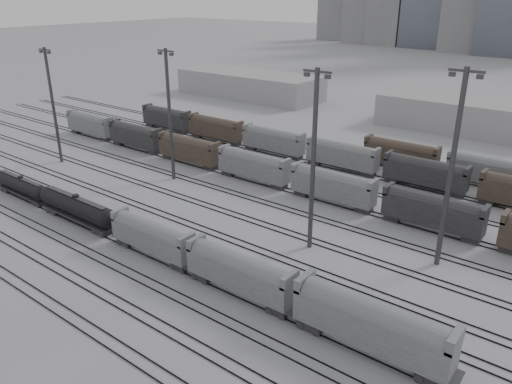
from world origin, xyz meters
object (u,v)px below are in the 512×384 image
Objects in this scene: tank_car_b at (77,207)px; hopper_car_c at (372,322)px; hopper_car_b at (240,271)px; light_mast_c at (313,158)px; tank_car_a at (22,186)px; light_mast_a at (53,103)px; hopper_car_a at (152,236)px.

hopper_car_c reaches higher than tank_car_b.
light_mast_c reaches higher than hopper_car_b.
tank_car_a is 49.06m from hopper_car_b.
tank_car_a is 0.66× the size of light_mast_a.
hopper_car_c is 80.01m from light_mast_a.
hopper_car_a reaches higher than tank_car_b.
hopper_car_a reaches higher than tank_car_a.
light_mast_c is at bearing 17.21° from tank_car_a.
light_mast_a is (-46.05, 15.17, 9.37)m from hopper_car_a.
tank_car_a is 22.06m from light_mast_a.
hopper_car_b is 18.22m from light_mast_c.
tank_car_b is 0.72× the size of light_mast_c.
tank_car_b is at bearing -180.00° from hopper_car_b.
hopper_car_a is 0.94× the size of hopper_car_b.
tank_car_a is 16.40m from tank_car_b.
hopper_car_c is at bearing -11.00° from light_mast_a.
hopper_car_c is 0.70× the size of light_mast_a.
hopper_car_c reaches higher than tank_car_a.
hopper_car_b is at bearing 180.00° from hopper_car_c.
hopper_car_b is 0.90× the size of hopper_car_c.
hopper_car_c is (65.73, 0.00, 1.41)m from tank_car_a.
hopper_car_b is 0.59× the size of light_mast_c.
hopper_car_c is at bearing -42.69° from light_mast_c.
tank_car_a is at bearing -180.00° from tank_car_b.
tank_car_b is 17.33m from hopper_car_a.
hopper_car_a is 23.99m from light_mast_c.
light_mast_c is (-16.53, 15.24, 9.61)m from hopper_car_c.
light_mast_c is (61.54, 0.08, 0.79)m from light_mast_a.
light_mast_c reaches higher than light_mast_a.
hopper_car_a is 0.59× the size of light_mast_a.
light_mast_a is (-61.38, 15.17, 9.19)m from hopper_car_b.
hopper_car_a is at bearing -18.23° from light_mast_a.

